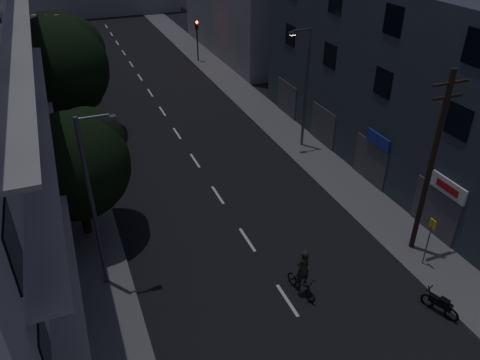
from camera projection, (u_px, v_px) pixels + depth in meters
ground at (175, 131)px, 34.90m from camera, size 160.00×160.00×0.00m
sidewalk_left at (70, 147)px, 32.48m from camera, size 3.00×90.00×0.15m
sidewalk_right at (266, 115)px, 37.26m from camera, size 3.00×90.00×0.15m
lane_markings at (156, 102)px, 39.86m from camera, size 0.15×60.50×0.01m
building_right at (419, 87)px, 27.15m from camera, size 6.19×28.00×11.00m
tree_near at (75, 162)px, 22.11m from camera, size 5.28×5.28×6.51m
tree_mid at (57, 65)px, 31.11m from camera, size 6.82×6.82×8.39m
tree_far at (50, 46)px, 37.77m from camera, size 5.82×5.82×7.20m
traffic_signal_far_right at (197, 32)px, 47.78m from camera, size 0.28×0.37×4.10m
traffic_signal_far_left at (62, 45)px, 43.74m from camera, size 0.28×0.37×4.10m
street_lamp_left_near at (94, 198)px, 18.74m from camera, size 1.51×0.25×8.00m
street_lamp_right at (305, 83)px, 30.29m from camera, size 1.51×0.25×8.00m
street_lamp_left_far at (58, 66)px, 33.42m from camera, size 1.51×0.25×8.00m
utility_pole at (431, 163)px, 20.67m from camera, size 1.80×0.24×9.00m
bus_stop_sign at (430, 234)px, 21.15m from camera, size 0.06×0.35×2.52m
motorcycle at (440, 305)px, 19.42m from camera, size 0.76×1.63×1.09m
cyclist at (302, 279)px, 20.21m from camera, size 0.99×1.96×2.37m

